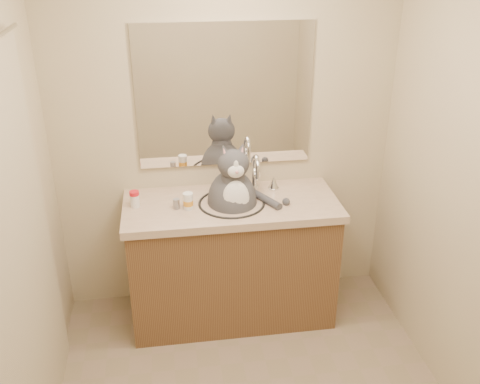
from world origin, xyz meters
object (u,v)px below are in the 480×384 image
object	(u,v)px
cat	(233,197)
pill_bottle_redcap	(135,199)
pill_bottle_orange	(188,201)
grey_canister	(176,204)

from	to	relation	value
cat	pill_bottle_redcap	distance (m)	0.60
pill_bottle_redcap	pill_bottle_orange	distance (m)	0.33
cat	pill_bottle_orange	bearing A→B (deg)	-175.51
pill_bottle_orange	grey_canister	world-z (taller)	pill_bottle_orange
cat	grey_canister	xyz separation A→B (m)	(-0.35, -0.02, -0.01)
cat	pill_bottle_redcap	bearing A→B (deg)	172.69
pill_bottle_redcap	grey_canister	world-z (taller)	pill_bottle_redcap
grey_canister	pill_bottle_redcap	bearing A→B (deg)	165.61
cat	pill_bottle_orange	xyz separation A→B (m)	(-0.28, -0.04, 0.01)
cat	grey_canister	distance (m)	0.35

